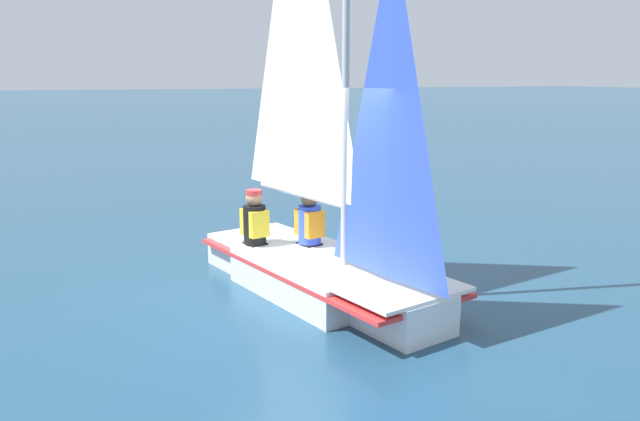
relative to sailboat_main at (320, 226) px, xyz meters
name	(u,v)px	position (x,y,z in m)	size (l,w,h in m)	color
ground_plane	(320,292)	(0.00, 0.01, -0.83)	(260.00, 260.00, 0.00)	navy
sailboat_main	(320,226)	(0.00, 0.00, 0.00)	(2.17, 4.03, 5.68)	silver
sailor_helm	(310,230)	(-0.13, -0.64, -0.20)	(0.36, 0.39, 1.16)	black
sailor_crew	(255,230)	(0.53, -0.94, -0.20)	(0.36, 0.39, 1.16)	black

